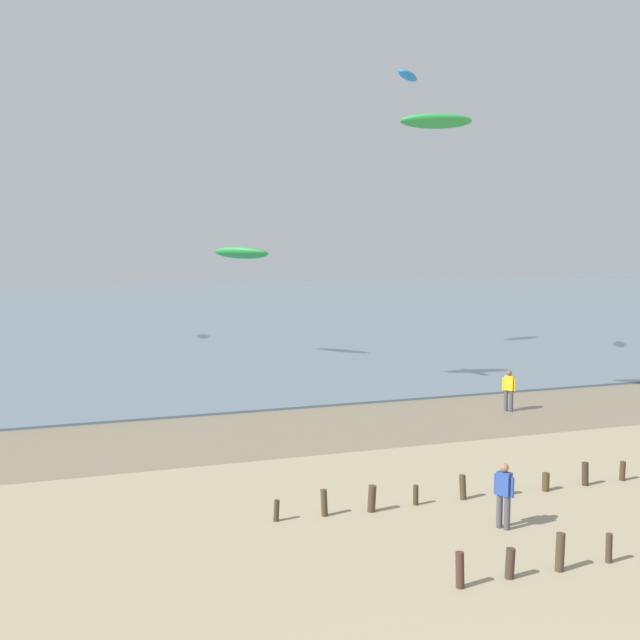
{
  "coord_description": "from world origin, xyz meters",
  "views": [
    {
      "loc": [
        -7.37,
        -8.56,
        7.85
      ],
      "look_at": [
        -0.64,
        11.05,
        5.39
      ],
      "focal_mm": 47.79,
      "sensor_mm": 36.0,
      "label": 1
    }
  ],
  "objects_px": {
    "person_nearest_camera": "(504,494)",
    "person_by_waterline": "(509,389)",
    "kite_aloft_7": "(241,253)",
    "kite_aloft_3": "(408,75)",
    "kite_aloft_0": "(436,121)"
  },
  "relations": [
    {
      "from": "person_nearest_camera",
      "to": "kite_aloft_0",
      "type": "bearing_deg",
      "value": 71.62
    },
    {
      "from": "person_by_waterline",
      "to": "kite_aloft_0",
      "type": "distance_m",
      "value": 11.24
    },
    {
      "from": "person_nearest_camera",
      "to": "person_by_waterline",
      "type": "distance_m",
      "value": 13.71
    },
    {
      "from": "person_nearest_camera",
      "to": "kite_aloft_3",
      "type": "bearing_deg",
      "value": 71.65
    },
    {
      "from": "kite_aloft_3",
      "to": "kite_aloft_7",
      "type": "bearing_deg",
      "value": -87.88
    },
    {
      "from": "person_nearest_camera",
      "to": "person_by_waterline",
      "type": "height_order",
      "value": "same"
    },
    {
      "from": "person_by_waterline",
      "to": "kite_aloft_0",
      "type": "bearing_deg",
      "value": 165.9
    },
    {
      "from": "person_by_waterline",
      "to": "kite_aloft_7",
      "type": "height_order",
      "value": "kite_aloft_7"
    },
    {
      "from": "person_nearest_camera",
      "to": "kite_aloft_7",
      "type": "xyz_separation_m",
      "value": [
        -0.19,
        27.19,
        5.11
      ]
    },
    {
      "from": "person_nearest_camera",
      "to": "kite_aloft_3",
      "type": "distance_m",
      "value": 27.25
    },
    {
      "from": "person_by_waterline",
      "to": "kite_aloft_7",
      "type": "xyz_separation_m",
      "value": [
        -7.43,
        15.54,
        5.11
      ]
    },
    {
      "from": "person_nearest_camera",
      "to": "kite_aloft_3",
      "type": "relative_size",
      "value": 0.64
    },
    {
      "from": "kite_aloft_0",
      "to": "kite_aloft_7",
      "type": "relative_size",
      "value": 0.81
    },
    {
      "from": "kite_aloft_0",
      "to": "kite_aloft_7",
      "type": "distance_m",
      "value": 16.38
    },
    {
      "from": "person_by_waterline",
      "to": "kite_aloft_0",
      "type": "xyz_separation_m",
      "value": [
        -3.12,
        0.78,
        10.77
      ]
    }
  ]
}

